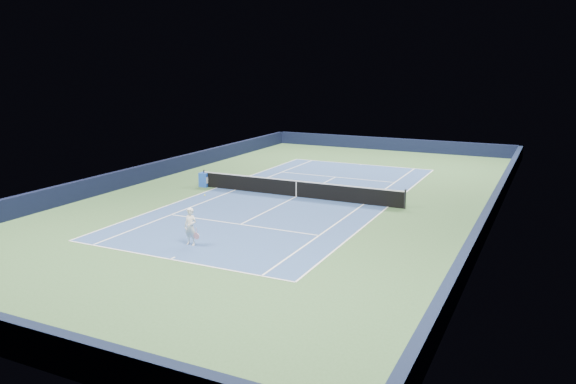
% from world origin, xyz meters
% --- Properties ---
extents(ground, '(40.00, 40.00, 0.00)m').
position_xyz_m(ground, '(0.00, 0.00, 0.00)').
color(ground, '#365930').
rests_on(ground, ground).
extents(wall_far, '(22.00, 0.35, 1.10)m').
position_xyz_m(wall_far, '(0.00, 19.82, 0.55)').
color(wall_far, black).
rests_on(wall_far, ground).
extents(wall_right, '(0.35, 40.00, 1.10)m').
position_xyz_m(wall_right, '(10.82, 0.00, 0.55)').
color(wall_right, '#111A33').
rests_on(wall_right, ground).
extents(wall_left, '(0.35, 40.00, 1.10)m').
position_xyz_m(wall_left, '(-10.82, 0.00, 0.55)').
color(wall_left, black).
rests_on(wall_left, ground).
extents(court_surface, '(10.97, 23.77, 0.01)m').
position_xyz_m(court_surface, '(0.00, 0.00, 0.00)').
color(court_surface, navy).
rests_on(court_surface, ground).
extents(baseline_far, '(10.97, 0.08, 0.00)m').
position_xyz_m(baseline_far, '(0.00, 11.88, 0.01)').
color(baseline_far, white).
rests_on(baseline_far, ground).
extents(baseline_near, '(10.97, 0.08, 0.00)m').
position_xyz_m(baseline_near, '(0.00, -11.88, 0.01)').
color(baseline_near, white).
rests_on(baseline_near, ground).
extents(sideline_doubles_right, '(0.08, 23.77, 0.00)m').
position_xyz_m(sideline_doubles_right, '(5.49, 0.00, 0.01)').
color(sideline_doubles_right, white).
rests_on(sideline_doubles_right, ground).
extents(sideline_doubles_left, '(0.08, 23.77, 0.00)m').
position_xyz_m(sideline_doubles_left, '(-5.49, 0.00, 0.01)').
color(sideline_doubles_left, white).
rests_on(sideline_doubles_left, ground).
extents(sideline_singles_right, '(0.08, 23.77, 0.00)m').
position_xyz_m(sideline_singles_right, '(4.12, 0.00, 0.01)').
color(sideline_singles_right, white).
rests_on(sideline_singles_right, ground).
extents(sideline_singles_left, '(0.08, 23.77, 0.00)m').
position_xyz_m(sideline_singles_left, '(-4.12, 0.00, 0.01)').
color(sideline_singles_left, white).
rests_on(sideline_singles_left, ground).
extents(service_line_far, '(8.23, 0.08, 0.00)m').
position_xyz_m(service_line_far, '(0.00, 6.40, 0.01)').
color(service_line_far, white).
rests_on(service_line_far, ground).
extents(service_line_near, '(8.23, 0.08, 0.00)m').
position_xyz_m(service_line_near, '(0.00, -6.40, 0.01)').
color(service_line_near, white).
rests_on(service_line_near, ground).
extents(center_service_line, '(0.08, 12.80, 0.00)m').
position_xyz_m(center_service_line, '(0.00, 0.00, 0.01)').
color(center_service_line, white).
rests_on(center_service_line, ground).
extents(center_mark_far, '(0.08, 0.30, 0.00)m').
position_xyz_m(center_mark_far, '(0.00, 11.73, 0.01)').
color(center_mark_far, white).
rests_on(center_mark_far, ground).
extents(center_mark_near, '(0.08, 0.30, 0.00)m').
position_xyz_m(center_mark_near, '(0.00, -11.73, 0.01)').
color(center_mark_near, white).
rests_on(center_mark_near, ground).
extents(tennis_net, '(12.90, 0.10, 1.07)m').
position_xyz_m(tennis_net, '(0.00, 0.00, 0.50)').
color(tennis_net, black).
rests_on(tennis_net, ground).
extents(sponsor_cube, '(0.61, 0.53, 0.89)m').
position_xyz_m(sponsor_cube, '(-6.40, -0.00, 0.45)').
color(sponsor_cube, blue).
rests_on(sponsor_cube, ground).
extents(tennis_player, '(0.77, 1.24, 2.02)m').
position_xyz_m(tennis_player, '(-0.31, -10.02, 0.82)').
color(tennis_player, white).
rests_on(tennis_player, ground).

